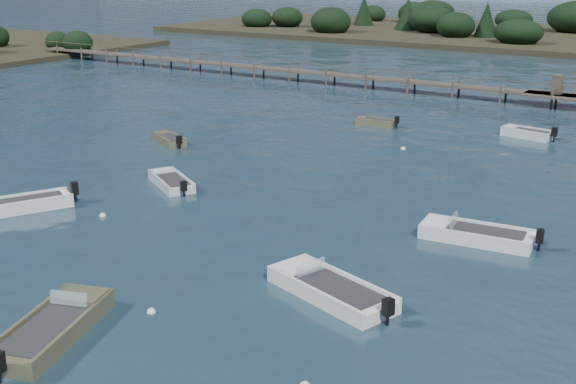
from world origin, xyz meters
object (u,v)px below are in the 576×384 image
Objects in this scene: tender_far_grey at (169,141)px; tender_far_white at (376,124)px; dinghy_near_olive at (52,331)px; dinghy_mid_white_a at (331,292)px; tender_far_grey_b at (527,135)px; dinghy_mid_white_b at (476,237)px; jetty at (294,71)px; dinghy_extra_b at (19,207)px; dinghy_mid_grey at (171,183)px.

tender_far_grey reaches higher than tender_far_white.
dinghy_near_olive is 34.44m from tender_far_white.
dinghy_mid_white_a is 28.92m from tender_far_grey_b.
jetty is (-29.87, 32.82, 0.82)m from dinghy_mid_white_b.
dinghy_extra_b is at bearing -103.84° from tender_far_white.
dinghy_mid_grey is (-16.69, -1.03, -0.02)m from dinghy_mid_white_b.
tender_far_grey is 0.05× the size of jetty.
dinghy_extra_b is (-6.55, -26.57, 0.03)m from tender_far_white.
dinghy_near_olive is at bearing -119.88° from dinghy_mid_white_b.
tender_far_grey is 24.65m from tender_far_grey_b.
dinghy_mid_white_b reaches higher than tender_far_grey.
dinghy_extra_b is at bearing -76.83° from jetty.
tender_far_grey is at bearing 144.87° from dinghy_mid_white_a.
tender_far_white is (-13.73, 18.42, -0.01)m from dinghy_mid_white_b.
tender_far_grey is 24.97m from dinghy_mid_white_a.
dinghy_near_olive is 1.63× the size of tender_far_grey.
dinghy_near_olive is 13.55m from dinghy_extra_b.
dinghy_near_olive is 16.56m from dinghy_mid_grey.
dinghy_near_olive reaches higher than dinghy_extra_b.
dinghy_extra_b reaches higher than tender_far_grey.
jetty is (-6.72, 26.70, 0.83)m from tender_far_grey.
tender_far_white is at bearing 52.56° from tender_far_grey.
dinghy_near_olive reaches higher than tender_far_grey_b.
dinghy_mid_white_b is at bearing 60.12° from dinghy_near_olive.
dinghy_mid_grey is at bearing -68.73° from jetty.
dinghy_mid_white_a is at bearing -88.97° from tender_far_grey_b.
dinghy_near_olive is at bearing -57.10° from tender_far_grey.
jetty is at bearing 132.30° from dinghy_mid_white_b.
jetty is (-27.14, 41.06, 0.82)m from dinghy_mid_white_a.
tender_far_white is at bearing 97.86° from dinghy_near_olive.
dinghy_mid_white_b is 8.68m from dinghy_mid_white_a.
jetty reaches higher than dinghy_near_olive.
dinghy_extra_b is at bearing -120.58° from tender_far_grey_b.
tender_far_white is (9.41, 12.29, -0.00)m from tender_far_grey.
jetty is at bearing 155.47° from tender_far_grey_b.
dinghy_near_olive is 1.39× the size of dinghy_mid_grey.
dinghy_near_olive is 36.83m from tender_far_grey_b.
dinghy_mid_white_a is at bearing -67.57° from tender_far_white.
dinghy_extra_b reaches higher than tender_far_white.
dinghy_mid_grey is at bearing 152.69° from dinghy_mid_white_a.
dinghy_extra_b is 33.48m from tender_far_grey_b.
dinghy_mid_white_b is at bearing -47.70° from jetty.
tender_far_grey is 0.91× the size of tender_far_grey_b.
dinghy_mid_white_a is at bearing -108.28° from dinghy_mid_white_b.
dinghy_mid_white_b is 23.94m from tender_far_grey.
dinghy_near_olive reaches higher than tender_far_grey.
dinghy_mid_white_a is 15.72m from dinghy_mid_grey.
tender_far_grey_b reaches higher than dinghy_mid_grey.
dinghy_mid_white_b is 0.94× the size of dinghy_mid_white_a.
tender_far_grey is at bearing -127.44° from tender_far_white.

